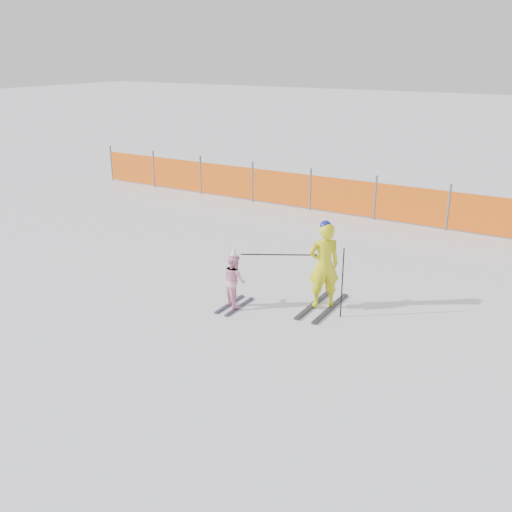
{
  "coord_description": "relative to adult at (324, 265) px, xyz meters",
  "views": [
    {
      "loc": [
        4.96,
        -7.79,
        4.5
      ],
      "look_at": [
        0.0,
        0.5,
        1.0
      ],
      "focal_mm": 40.0,
      "sensor_mm": 36.0,
      "label": 1
    }
  ],
  "objects": [
    {
      "name": "ground",
      "position": [
        -1.07,
        -1.1,
        -0.83
      ],
      "size": [
        120.0,
        120.0,
        0.0
      ],
      "primitive_type": "plane",
      "color": "white",
      "rests_on": "ground"
    },
    {
      "name": "safety_fence",
      "position": [
        -4.01,
        6.1,
        -0.28
      ],
      "size": [
        14.46,
        0.06,
        1.25
      ],
      "color": "#595960",
      "rests_on": "ground"
    },
    {
      "name": "adult",
      "position": [
        0.0,
        0.0,
        0.0
      ],
      "size": [
        0.69,
        1.44,
        1.68
      ],
      "color": "black",
      "rests_on": "ground"
    },
    {
      "name": "ski_poles",
      "position": [
        -0.15,
        -0.3,
        0.01
      ],
      "size": [
        1.78,
        0.69,
        1.3
      ],
      "color": "black",
      "rests_on": "ground"
    },
    {
      "name": "child",
      "position": [
        -1.42,
        -0.79,
        -0.3
      ],
      "size": [
        0.61,
        0.91,
        1.18
      ],
      "color": "black",
      "rests_on": "ground"
    }
  ]
}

